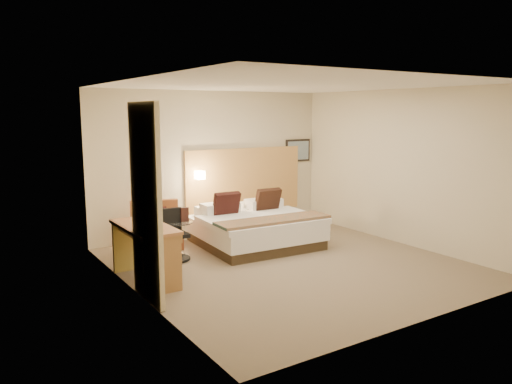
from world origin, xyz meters
TOP-DOWN VIEW (x-y plane):
  - floor at (0.00, 0.00)m, footprint 4.80×5.00m
  - ceiling at (0.00, 0.00)m, footprint 4.80×5.00m
  - wall_back at (0.00, 2.51)m, footprint 4.80×0.02m
  - wall_front at (0.00, -2.51)m, footprint 4.80×0.02m
  - wall_left at (-2.41, 0.00)m, footprint 0.02×5.00m
  - wall_right at (2.41, 0.00)m, footprint 0.02×5.00m
  - headboard_panel at (0.70, 2.47)m, footprint 2.60×0.04m
  - art_frame at (2.02, 2.48)m, footprint 0.62×0.03m
  - art_canvas at (2.02, 2.46)m, footprint 0.54×0.01m
  - lamp_arm at (-0.35, 2.42)m, footprint 0.02×0.12m
  - lamp_shade at (-0.35, 2.36)m, footprint 0.15×0.15m
  - curtain at (-2.36, -0.25)m, footprint 0.06×0.90m
  - bottle_a at (-1.38, 1.34)m, footprint 0.06×0.06m
  - menu_folder at (-1.17, 1.27)m, footprint 0.14×0.06m
  - bed at (0.15, 1.25)m, footprint 2.01×1.97m
  - lounge_chair at (-1.47, 1.76)m, footprint 0.95×0.88m
  - side_table at (-1.29, 1.30)m, footprint 0.54×0.54m
  - desk at (-2.11, 0.45)m, footprint 0.59×1.27m
  - desk_chair at (-1.40, 1.18)m, footprint 0.47×0.47m

SIDE VIEW (x-z plane):
  - floor at x=0.00m, z-range -0.02..0.00m
  - bed at x=0.15m, z-range -0.16..0.78m
  - side_table at x=-1.29m, z-range 0.03..0.60m
  - desk_chair at x=-1.40m, z-range -0.07..0.73m
  - lounge_chair at x=-1.47m, z-range -0.08..0.75m
  - desk at x=-2.11m, z-range 0.23..1.02m
  - bottle_a at x=-1.38m, z-range 0.57..0.78m
  - menu_folder at x=-1.17m, z-range 0.57..0.80m
  - headboard_panel at x=0.70m, z-range 0.30..1.60m
  - lamp_arm at x=-0.35m, z-range 1.14..1.16m
  - lamp_shade at x=-0.35m, z-range 1.07..1.22m
  - curtain at x=-2.36m, z-range 0.01..2.43m
  - wall_back at x=0.00m, z-range 0.00..2.70m
  - wall_front at x=0.00m, z-range 0.00..2.70m
  - wall_left at x=-2.41m, z-range 0.00..2.70m
  - wall_right at x=2.41m, z-range 0.00..2.70m
  - art_frame at x=2.02m, z-range 1.27..1.73m
  - art_canvas at x=2.02m, z-range 1.30..1.70m
  - ceiling at x=0.00m, z-range 2.70..2.72m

